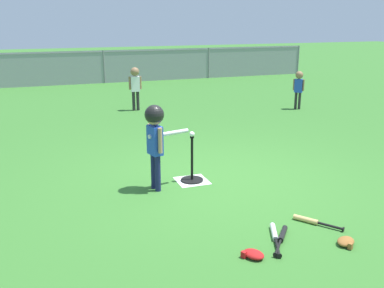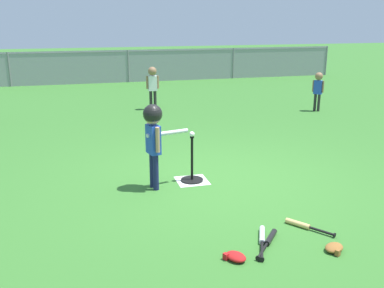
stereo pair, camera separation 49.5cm
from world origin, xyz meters
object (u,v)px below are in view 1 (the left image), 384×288
(spare_bat_black, at_px, (282,237))
(glove_near_bats, at_px, (253,254))
(spare_bat_silver, at_px, (275,235))
(batter_child, at_px, (155,130))
(spare_bat_wood, at_px, (311,221))
(batting_tee, at_px, (192,174))
(baseball_on_tee, at_px, (192,134))
(fielder_deep_right, at_px, (299,85))
(fielder_deep_left, at_px, (135,83))
(glove_by_plate, at_px, (346,242))

(spare_bat_black, relative_size, glove_near_bats, 1.90)
(spare_bat_silver, bearing_deg, glove_near_bats, -145.11)
(batter_child, xyz_separation_m, spare_bat_wood, (1.37, -1.59, -0.80))
(batting_tee, distance_m, spare_bat_wood, 1.91)
(baseball_on_tee, bearing_deg, spare_bat_wood, -64.84)
(fielder_deep_right, xyz_separation_m, spare_bat_wood, (-3.47, -5.62, -0.59))
(spare_bat_wood, bearing_deg, spare_bat_black, -157.44)
(batting_tee, bearing_deg, baseball_on_tee, -7.13)
(baseball_on_tee, height_order, fielder_deep_left, fielder_deep_left)
(batting_tee, height_order, glove_by_plate, batting_tee)
(batting_tee, xyz_separation_m, batter_child, (-0.56, -0.14, 0.73))
(fielder_deep_right, bearing_deg, spare_bat_silver, -124.90)
(fielder_deep_right, bearing_deg, baseball_on_tee, -137.71)
(fielder_deep_left, relative_size, glove_by_plate, 3.98)
(fielder_deep_left, height_order, glove_by_plate, fielder_deep_left)
(fielder_deep_left, distance_m, glove_near_bats, 7.35)
(batter_child, xyz_separation_m, fielder_deep_right, (4.84, 4.03, -0.21))
(spare_bat_wood, bearing_deg, fielder_deep_right, 58.32)
(baseball_on_tee, relative_size, spare_bat_black, 0.15)
(fielder_deep_left, xyz_separation_m, glove_by_plate, (0.50, -7.40, -0.66))
(batting_tee, xyz_separation_m, spare_bat_black, (0.31, -1.94, -0.07))
(fielder_deep_right, xyz_separation_m, spare_bat_silver, (-4.03, -5.77, -0.59))
(batting_tee, distance_m, spare_bat_black, 1.96)
(batting_tee, xyz_separation_m, spare_bat_silver, (0.25, -1.88, -0.07))
(baseball_on_tee, distance_m, glove_near_bats, 2.26)
(glove_near_bats, bearing_deg, spare_bat_wood, 24.25)
(spare_bat_silver, bearing_deg, baseball_on_tee, 97.63)
(fielder_deep_left, relative_size, spare_bat_black, 2.12)
(spare_bat_wood, xyz_separation_m, glove_by_plate, (0.05, -0.54, 0.01))
(baseball_on_tee, xyz_separation_m, fielder_deep_left, (0.37, 5.14, 0.00))
(spare_bat_silver, height_order, glove_by_plate, glove_by_plate)
(spare_bat_wood, relative_size, glove_near_bats, 1.85)
(glove_near_bats, bearing_deg, spare_bat_black, 26.08)
(batting_tee, xyz_separation_m, fielder_deep_right, (4.28, 3.89, 0.52))
(glove_by_plate, relative_size, glove_near_bats, 1.01)
(glove_near_bats, bearing_deg, batting_tee, 86.03)
(fielder_deep_left, height_order, spare_bat_silver, fielder_deep_left)
(batter_child, relative_size, spare_bat_wood, 2.35)
(fielder_deep_right, relative_size, fielder_deep_left, 0.89)
(baseball_on_tee, relative_size, glove_by_plate, 0.27)
(batter_child, bearing_deg, glove_near_bats, -78.46)
(fielder_deep_right, relative_size, spare_bat_wood, 1.94)
(baseball_on_tee, xyz_separation_m, spare_bat_black, (0.31, -1.94, -0.66))
(spare_bat_wood, bearing_deg, fielder_deep_left, 93.71)
(glove_near_bats, bearing_deg, batter_child, 101.54)
(batting_tee, relative_size, spare_bat_black, 1.29)
(spare_bat_black, bearing_deg, glove_near_bats, -153.92)
(batter_child, bearing_deg, spare_bat_black, -64.25)
(baseball_on_tee, height_order, spare_bat_silver, baseball_on_tee)
(spare_bat_silver, xyz_separation_m, spare_bat_wood, (0.56, 0.15, 0.00))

